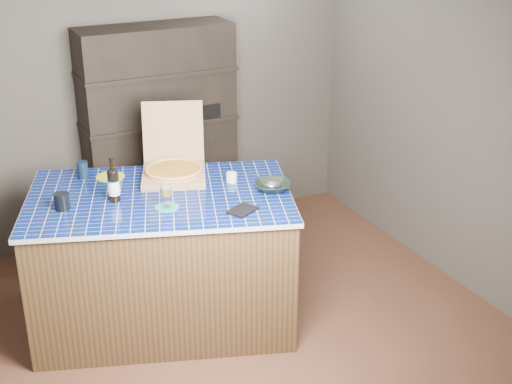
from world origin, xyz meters
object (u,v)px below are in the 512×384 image
kitchen_island (163,258)px  mead_bottle (114,184)px  pizza_box (174,168)px  wine_glass (166,191)px  dvd_case (243,210)px  bowl (273,186)px

kitchen_island → mead_bottle: mead_bottle is taller
pizza_box → mead_bottle: size_ratio=2.21×
wine_glass → dvd_case: size_ratio=0.91×
bowl → wine_glass: bearing=176.5°
kitchen_island → dvd_case: bearing=-32.1°
mead_bottle → wine_glass: mead_bottle is taller
wine_glass → pizza_box: bearing=64.7°
pizza_box → dvd_case: 0.74m
kitchen_island → wine_glass: (-0.02, -0.21, 0.58)m
mead_bottle → bowl: size_ratio=1.23×
wine_glass → bowl: (0.72, -0.04, -0.09)m
wine_glass → dvd_case: wine_glass is taller
kitchen_island → pizza_box: size_ratio=3.08×
kitchen_island → wine_glass: wine_glass is taller
kitchen_island → pizza_box: 0.62m
pizza_box → mead_bottle: 0.52m
wine_glass → bowl: wine_glass is taller
mead_bottle → wine_glass: (0.26, -0.25, 0.00)m
dvd_case → bowl: 0.38m
pizza_box → bowl: (0.50, -0.50, -0.04)m
mead_bottle → bowl: 1.03m
kitchen_island → dvd_case: dvd_case is taller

